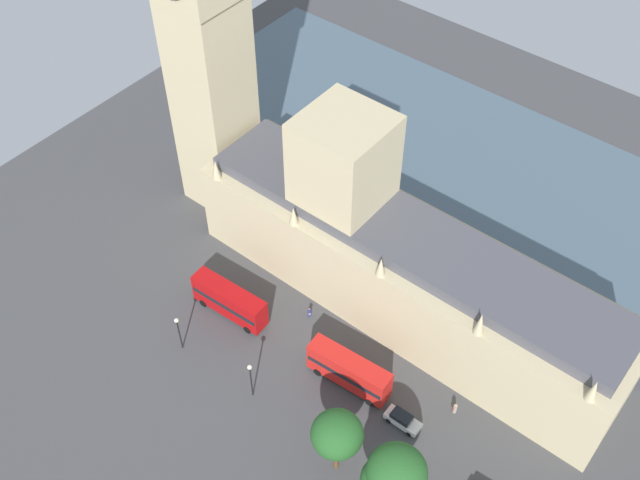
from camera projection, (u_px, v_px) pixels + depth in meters
name	position (u px, v px, depth m)	size (l,w,h in m)	color
ground_plane	(394.00, 315.00, 98.73)	(127.69, 127.69, 0.00)	#424244
river_thames	(516.00, 180.00, 115.54)	(33.19, 114.92, 0.25)	#475B6B
parliament_building	(394.00, 258.00, 94.75)	(13.64, 57.37, 25.49)	#CCBA8E
clock_tower	(201.00, 8.00, 91.39)	(9.60, 9.60, 59.13)	#CCBA8E
double_decker_bus_opposite_hall	(230.00, 300.00, 97.00)	(3.18, 10.63, 4.75)	#B20C0F
double_decker_bus_leading	(349.00, 370.00, 90.00)	(3.35, 10.66, 4.75)	red
car_white_corner	(402.00, 420.00, 87.60)	(1.93, 4.38, 1.74)	silver
pedestrian_far_end	(309.00, 313.00, 98.11)	(0.64, 0.65, 1.56)	navy
pedestrian_by_river_gate	(455.00, 409.00, 88.71)	(0.66, 0.70, 1.66)	gray
plane_tree_trailing	(337.00, 434.00, 79.25)	(5.61, 5.61, 9.79)	brown
plane_tree_kerbside	(397.00, 472.00, 76.13)	(6.25, 6.25, 10.36)	brown
street_lamp_midblock	(178.00, 328.00, 92.26)	(0.56, 0.56, 5.93)	black
street_lamp_slot_10	(250.00, 375.00, 87.60)	(0.56, 0.56, 6.21)	black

